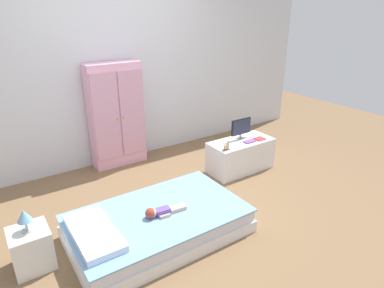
{
  "coord_description": "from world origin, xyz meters",
  "views": [
    {
      "loc": [
        -1.58,
        -2.55,
        1.98
      ],
      "look_at": [
        0.36,
        0.33,
        0.54
      ],
      "focal_mm": 31.23,
      "sensor_mm": 36.0,
      "label": 1
    }
  ],
  "objects_px": {
    "rocking_horse_toy": "(227,146)",
    "bed": "(158,224)",
    "book_purple": "(250,141)",
    "tv_stand": "(240,155)",
    "nightstand": "(32,249)",
    "table_lamp": "(24,217)",
    "book_red": "(260,139)",
    "tv_monitor": "(241,127)",
    "wardrobe": "(116,115)",
    "doll": "(158,212)"
  },
  "relations": [
    {
      "from": "rocking_horse_toy",
      "to": "bed",
      "type": "bearing_deg",
      "value": -158.24
    },
    {
      "from": "book_purple",
      "to": "tv_stand",
      "type": "bearing_deg",
      "value": 125.08
    },
    {
      "from": "nightstand",
      "to": "book_purple",
      "type": "distance_m",
      "value": 2.67
    },
    {
      "from": "nightstand",
      "to": "tv_stand",
      "type": "bearing_deg",
      "value": 8.6
    },
    {
      "from": "table_lamp",
      "to": "rocking_horse_toy",
      "type": "xyz_separation_m",
      "value": [
        2.24,
        0.27,
        -0.02
      ]
    },
    {
      "from": "nightstand",
      "to": "book_purple",
      "type": "bearing_deg",
      "value": 6.47
    },
    {
      "from": "book_purple",
      "to": "book_red",
      "type": "height_order",
      "value": "book_purple"
    },
    {
      "from": "tv_stand",
      "to": "rocking_horse_toy",
      "type": "height_order",
      "value": "rocking_horse_toy"
    },
    {
      "from": "table_lamp",
      "to": "book_red",
      "type": "bearing_deg",
      "value": 6.08
    },
    {
      "from": "bed",
      "to": "tv_monitor",
      "type": "distance_m",
      "value": 1.77
    },
    {
      "from": "rocking_horse_toy",
      "to": "book_purple",
      "type": "height_order",
      "value": "rocking_horse_toy"
    },
    {
      "from": "nightstand",
      "to": "tv_monitor",
      "type": "xyz_separation_m",
      "value": [
        2.62,
        0.46,
        0.38
      ]
    },
    {
      "from": "bed",
      "to": "wardrobe",
      "type": "relative_size",
      "value": 1.17
    },
    {
      "from": "book_purple",
      "to": "book_red",
      "type": "relative_size",
      "value": 1.27
    },
    {
      "from": "wardrobe",
      "to": "nightstand",
      "type": "bearing_deg",
      "value": -133.25
    },
    {
      "from": "rocking_horse_toy",
      "to": "doll",
      "type": "bearing_deg",
      "value": -156.73
    },
    {
      "from": "wardrobe",
      "to": "rocking_horse_toy",
      "type": "height_order",
      "value": "wardrobe"
    },
    {
      "from": "rocking_horse_toy",
      "to": "book_purple",
      "type": "bearing_deg",
      "value": 4.6
    },
    {
      "from": "bed",
      "to": "tv_monitor",
      "type": "xyz_separation_m",
      "value": [
        1.58,
        0.67,
        0.43
      ]
    },
    {
      "from": "tv_monitor",
      "to": "table_lamp",
      "type": "bearing_deg",
      "value": -170.11
    },
    {
      "from": "nightstand",
      "to": "table_lamp",
      "type": "height_order",
      "value": "table_lamp"
    },
    {
      "from": "bed",
      "to": "nightstand",
      "type": "distance_m",
      "value": 1.07
    },
    {
      "from": "table_lamp",
      "to": "tv_monitor",
      "type": "distance_m",
      "value": 2.66
    },
    {
      "from": "book_red",
      "to": "doll",
      "type": "bearing_deg",
      "value": -162.73
    },
    {
      "from": "table_lamp",
      "to": "rocking_horse_toy",
      "type": "relative_size",
      "value": 1.64
    },
    {
      "from": "table_lamp",
      "to": "book_purple",
      "type": "xyz_separation_m",
      "value": [
        2.64,
        0.3,
        -0.07
      ]
    },
    {
      "from": "rocking_horse_toy",
      "to": "book_red",
      "type": "bearing_deg",
      "value": 3.22
    },
    {
      "from": "nightstand",
      "to": "book_red",
      "type": "bearing_deg",
      "value": 6.08
    },
    {
      "from": "wardrobe",
      "to": "tv_monitor",
      "type": "bearing_deg",
      "value": -37.86
    },
    {
      "from": "doll",
      "to": "wardrobe",
      "type": "height_order",
      "value": "wardrobe"
    },
    {
      "from": "bed",
      "to": "book_red",
      "type": "xyz_separation_m",
      "value": [
        1.77,
        0.51,
        0.29
      ]
    },
    {
      "from": "nightstand",
      "to": "book_red",
      "type": "xyz_separation_m",
      "value": [
        2.81,
        0.3,
        0.23
      ]
    },
    {
      "from": "nightstand",
      "to": "rocking_horse_toy",
      "type": "distance_m",
      "value": 2.27
    },
    {
      "from": "doll",
      "to": "wardrobe",
      "type": "bearing_deg",
      "value": 78.96
    },
    {
      "from": "book_red",
      "to": "wardrobe",
      "type": "bearing_deg",
      "value": 141.83
    },
    {
      "from": "tv_stand",
      "to": "rocking_horse_toy",
      "type": "distance_m",
      "value": 0.44
    },
    {
      "from": "nightstand",
      "to": "rocking_horse_toy",
      "type": "xyz_separation_m",
      "value": [
        2.24,
        0.27,
        0.28
      ]
    },
    {
      "from": "doll",
      "to": "tv_stand",
      "type": "relative_size",
      "value": 0.46
    },
    {
      "from": "book_red",
      "to": "rocking_horse_toy",
      "type": "bearing_deg",
      "value": -176.78
    },
    {
      "from": "tv_monitor",
      "to": "rocking_horse_toy",
      "type": "bearing_deg",
      "value": -153.58
    },
    {
      "from": "nightstand",
      "to": "rocking_horse_toy",
      "type": "height_order",
      "value": "rocking_horse_toy"
    },
    {
      "from": "table_lamp",
      "to": "tv_monitor",
      "type": "bearing_deg",
      "value": 9.89
    },
    {
      "from": "tv_monitor",
      "to": "rocking_horse_toy",
      "type": "distance_m",
      "value": 0.44
    },
    {
      "from": "tv_stand",
      "to": "book_purple",
      "type": "xyz_separation_m",
      "value": [
        0.06,
        -0.09,
        0.21
      ]
    },
    {
      "from": "bed",
      "to": "tv_stand",
      "type": "height_order",
      "value": "tv_stand"
    },
    {
      "from": "wardrobe",
      "to": "tv_stand",
      "type": "bearing_deg",
      "value": -40.78
    },
    {
      "from": "wardrobe",
      "to": "tv_stand",
      "type": "distance_m",
      "value": 1.68
    },
    {
      "from": "table_lamp",
      "to": "rocking_horse_toy",
      "type": "distance_m",
      "value": 2.26
    },
    {
      "from": "nightstand",
      "to": "tv_monitor",
      "type": "height_order",
      "value": "tv_monitor"
    },
    {
      "from": "wardrobe",
      "to": "book_red",
      "type": "height_order",
      "value": "wardrobe"
    }
  ]
}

